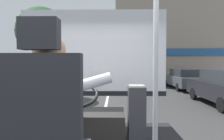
% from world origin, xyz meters
% --- Properties ---
extents(ground, '(18.00, 44.00, 0.06)m').
position_xyz_m(ground, '(0.00, 8.80, -0.02)').
color(ground, '#373737').
extents(bus_driver, '(0.83, 0.58, 0.80)m').
position_xyz_m(bus_driver, '(-0.06, -0.47, 1.46)').
color(bus_driver, black).
rests_on(bus_driver, driver_seat).
extents(steering_console, '(1.10, 0.95, 0.80)m').
position_xyz_m(steering_console, '(-0.06, 0.74, 0.95)').
color(steering_console, '#282623').
rests_on(steering_console, bus_floor).
extents(handrail_pole, '(0.04, 0.04, 2.13)m').
position_xyz_m(handrail_pole, '(0.72, -0.12, 1.79)').
color(handrail_pole, '#B7B7BC').
rests_on(handrail_pole, bus_floor).
extents(fare_box, '(0.21, 0.24, 0.76)m').
position_xyz_m(fare_box, '(0.64, 0.63, 1.11)').
color(fare_box, '#333338').
rests_on(fare_box, bus_floor).
extents(windshield_panel, '(2.50, 0.08, 1.48)m').
position_xyz_m(windshield_panel, '(0.00, 1.62, 1.78)').
color(windshield_panel, silver).
extents(street_tree, '(2.68, 2.68, 4.82)m').
position_xyz_m(street_tree, '(-3.65, 9.08, 3.45)').
color(street_tree, '#4C3828').
rests_on(street_tree, ground).
extents(shop_building, '(12.17, 5.31, 7.67)m').
position_xyz_m(shop_building, '(6.50, 18.07, 3.83)').
color(shop_building, gray).
rests_on(shop_building, ground).
extents(parked_car_charcoal, '(1.89, 4.42, 1.36)m').
position_xyz_m(parked_car_charcoal, '(5.14, 11.81, 0.70)').
color(parked_car_charcoal, '#474C51').
rests_on(parked_car_charcoal, ground).
extents(parked_car_blue, '(2.03, 4.44, 1.25)m').
position_xyz_m(parked_car_blue, '(5.13, 17.59, 0.65)').
color(parked_car_blue, navy).
rests_on(parked_car_blue, ground).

